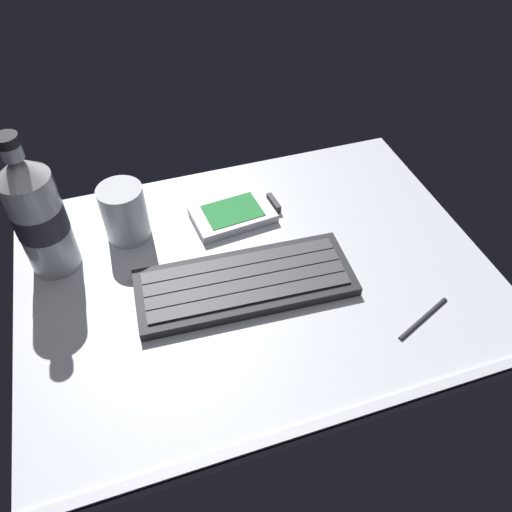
{
  "coord_description": "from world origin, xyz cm",
  "views": [
    {
      "loc": [
        -14.37,
        -44.09,
        52.01
      ],
      "look_at": [
        0.0,
        0.0,
        3.0
      ],
      "focal_mm": 35.29,
      "sensor_mm": 36.0,
      "label": 1
    }
  ],
  "objects_px": {
    "keyboard": "(245,282)",
    "juice_cup": "(125,214)",
    "handheld_device": "(237,213)",
    "water_bottle": "(38,215)",
    "stylus_pen": "(424,318)"
  },
  "relations": [
    {
      "from": "stylus_pen",
      "to": "handheld_device",
      "type": "bearing_deg",
      "value": 100.12
    },
    {
      "from": "handheld_device",
      "to": "water_bottle",
      "type": "relative_size",
      "value": 0.64
    },
    {
      "from": "handheld_device",
      "to": "juice_cup",
      "type": "distance_m",
      "value": 0.17
    },
    {
      "from": "juice_cup",
      "to": "stylus_pen",
      "type": "xyz_separation_m",
      "value": [
        0.33,
        -0.27,
        -0.04
      ]
    },
    {
      "from": "keyboard",
      "to": "juice_cup",
      "type": "xyz_separation_m",
      "value": [
        -0.13,
        0.15,
        0.03
      ]
    },
    {
      "from": "keyboard",
      "to": "water_bottle",
      "type": "height_order",
      "value": "water_bottle"
    },
    {
      "from": "keyboard",
      "to": "water_bottle",
      "type": "bearing_deg",
      "value": 152.79
    },
    {
      "from": "handheld_device",
      "to": "stylus_pen",
      "type": "distance_m",
      "value": 0.31
    },
    {
      "from": "juice_cup",
      "to": "water_bottle",
      "type": "distance_m",
      "value": 0.12
    },
    {
      "from": "keyboard",
      "to": "handheld_device",
      "type": "xyz_separation_m",
      "value": [
        0.03,
        0.14,
        -0.0
      ]
    },
    {
      "from": "juice_cup",
      "to": "water_bottle",
      "type": "height_order",
      "value": "water_bottle"
    },
    {
      "from": "handheld_device",
      "to": "juice_cup",
      "type": "height_order",
      "value": "juice_cup"
    },
    {
      "from": "handheld_device",
      "to": "water_bottle",
      "type": "xyz_separation_m",
      "value": [
        -0.27,
        -0.01,
        0.08
      ]
    },
    {
      "from": "keyboard",
      "to": "stylus_pen",
      "type": "height_order",
      "value": "keyboard"
    },
    {
      "from": "juice_cup",
      "to": "keyboard",
      "type": "bearing_deg",
      "value": -48.29
    }
  ]
}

